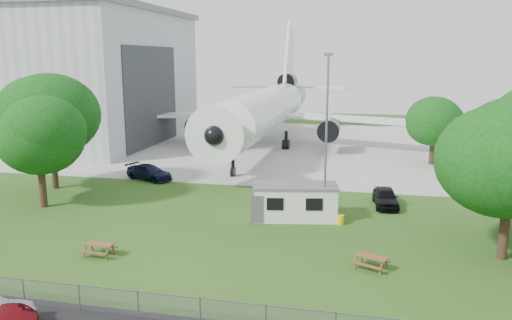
% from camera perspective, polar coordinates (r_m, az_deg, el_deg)
% --- Properties ---
extents(ground, '(160.00, 160.00, 0.00)m').
position_cam_1_polar(ground, '(33.09, -7.68, -9.34)').
color(ground, '#39631F').
extents(concrete_apron, '(120.00, 46.00, 0.03)m').
position_cam_1_polar(concrete_apron, '(68.84, 3.18, 1.75)').
color(concrete_apron, '#B7B7B2').
rests_on(concrete_apron, ground).
extents(hangar, '(43.00, 31.00, 18.55)m').
position_cam_1_polar(hangar, '(81.30, -24.80, 8.88)').
color(hangar, '#B2B7BC').
rests_on(hangar, ground).
extents(airliner, '(46.36, 47.73, 17.69)m').
position_cam_1_polar(airliner, '(66.40, 1.22, 5.97)').
color(airliner, white).
rests_on(airliner, ground).
extents(site_cabin, '(6.95, 3.80, 2.62)m').
position_cam_1_polar(site_cabin, '(37.16, 4.52, -4.78)').
color(site_cabin, silver).
rests_on(site_cabin, ground).
extents(picnic_west, '(1.88, 1.59, 0.76)m').
position_cam_1_polar(picnic_west, '(32.22, -17.45, -10.38)').
color(picnic_west, brown).
rests_on(picnic_west, ground).
extents(picnic_east, '(2.26, 2.12, 0.76)m').
position_cam_1_polar(picnic_east, '(29.75, 12.97, -12.01)').
color(picnic_east, brown).
rests_on(picnic_east, ground).
extents(fence, '(58.00, 0.04, 1.30)m').
position_cam_1_polar(fence, '(25.20, -15.40, -16.69)').
color(fence, gray).
rests_on(fence, ground).
extents(lamp_mast, '(0.16, 0.16, 12.00)m').
position_cam_1_polar(lamp_mast, '(35.73, 8.02, 2.19)').
color(lamp_mast, slate).
rests_on(lamp_mast, ground).
extents(tree_west_big, '(8.82, 8.82, 11.21)m').
position_cam_1_polar(tree_west_big, '(48.43, -22.50, 4.82)').
color(tree_west_big, '#382619').
rests_on(tree_west_big, ground).
extents(tree_west_small, '(7.71, 7.71, 9.63)m').
position_cam_1_polar(tree_west_small, '(42.63, -23.65, 2.53)').
color(tree_west_small, '#382619').
rests_on(tree_west_small, ground).
extents(tree_east_front, '(8.28, 8.28, 10.37)m').
position_cam_1_polar(tree_east_front, '(32.11, 27.20, 0.36)').
color(tree_east_front, '#382619').
rests_on(tree_east_front, ground).
extents(tree_far_apron, '(6.70, 6.70, 8.11)m').
position_cam_1_polar(tree_far_apron, '(58.70, 19.67, 4.06)').
color(tree_far_apron, '#382619').
rests_on(tree_far_apron, ground).
extents(car_ne_hatch, '(2.22, 4.61, 1.52)m').
position_cam_1_polar(car_ne_hatch, '(41.56, 14.58, -4.14)').
color(car_ne_hatch, black).
rests_on(car_ne_hatch, ground).
extents(car_apron_van, '(5.37, 3.60, 1.45)m').
position_cam_1_polar(car_apron_van, '(50.08, -12.10, -1.41)').
color(car_apron_van, black).
rests_on(car_apron_van, ground).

